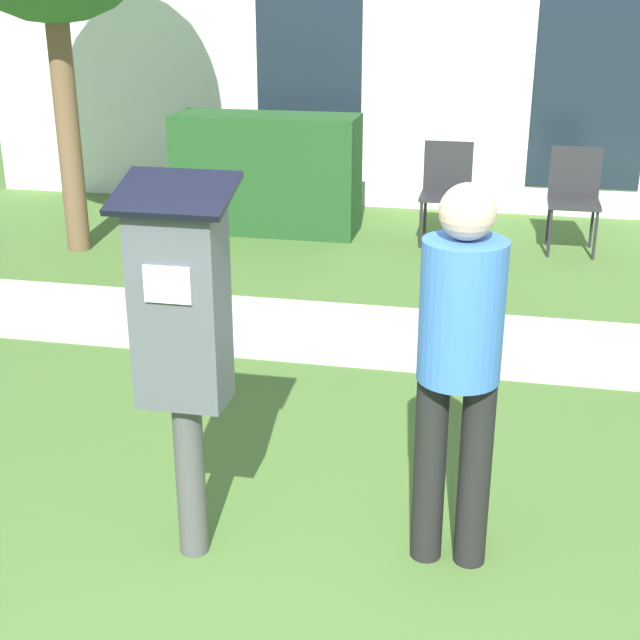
% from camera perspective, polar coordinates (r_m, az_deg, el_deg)
% --- Properties ---
extents(sidewalk, '(12.00, 1.10, 0.02)m').
position_cam_1_polar(sidewalk, '(6.02, 4.82, -1.04)').
color(sidewalk, beige).
rests_on(sidewalk, ground).
extents(building_facade, '(10.00, 0.26, 3.20)m').
position_cam_1_polar(building_facade, '(9.37, 8.22, 16.68)').
color(building_facade, white).
rests_on(building_facade, ground).
extents(parking_meter, '(0.44, 0.31, 1.59)m').
position_cam_1_polar(parking_meter, '(3.44, -8.86, -0.36)').
color(parking_meter, '#4C4C4C').
rests_on(parking_meter, ground).
extents(person_standing, '(0.32, 0.32, 1.58)m').
position_cam_1_polar(person_standing, '(3.43, 8.90, -2.04)').
color(person_standing, black).
rests_on(person_standing, ground).
extents(outdoor_chair_left, '(0.44, 0.44, 0.90)m').
position_cam_1_polar(outdoor_chair_left, '(8.60, 0.68, 9.33)').
color(outdoor_chair_left, '#262628').
rests_on(outdoor_chair_left, ground).
extents(outdoor_chair_middle, '(0.44, 0.44, 0.90)m').
position_cam_1_polar(outdoor_chair_middle, '(8.23, 8.09, 8.60)').
color(outdoor_chair_middle, '#262628').
rests_on(outdoor_chair_middle, ground).
extents(outdoor_chair_right, '(0.44, 0.44, 0.90)m').
position_cam_1_polar(outdoor_chair_right, '(8.18, 15.96, 7.94)').
color(outdoor_chair_right, '#262628').
rests_on(outdoor_chair_right, ground).
extents(hedge_row, '(1.72, 0.60, 1.10)m').
position_cam_1_polar(hedge_row, '(8.52, -3.41, 9.33)').
color(hedge_row, '#1E471E').
rests_on(hedge_row, ground).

